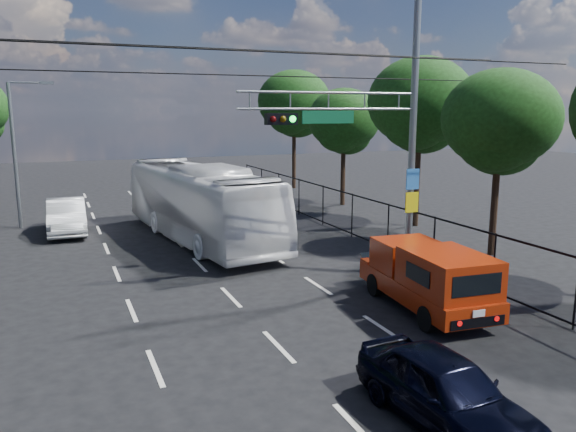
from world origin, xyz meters
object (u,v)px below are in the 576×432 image
signal_mast (382,125)px  white_van (66,216)px  red_pickup (428,276)px  navy_hatchback (445,390)px  white_bus (199,202)px

signal_mast → white_van: size_ratio=1.97×
red_pickup → white_van: 17.83m
signal_mast → navy_hatchback: signal_mast is taller
white_bus → white_van: (-5.46, 3.85, -0.90)m
white_van → white_bus: bearing=-34.4°
red_pickup → navy_hatchback: 6.16m
white_van → signal_mast: bearing=-50.1°
signal_mast → white_van: 16.01m
navy_hatchback → white_van: bearing=102.8°
white_van → navy_hatchback: bearing=-72.9°
navy_hatchback → white_bus: bearing=88.2°
white_van → red_pickup: bearing=-57.6°
white_bus → white_van: bearing=137.1°
navy_hatchback → white_bus: 16.51m
signal_mast → white_van: (-9.69, 11.94, -4.45)m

